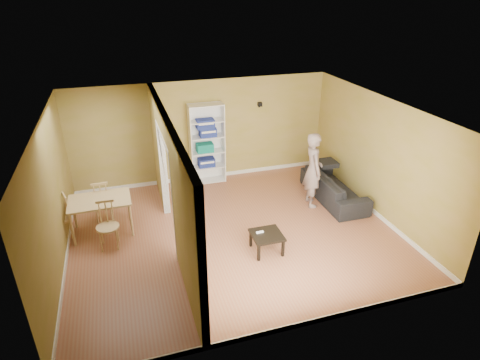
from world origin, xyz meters
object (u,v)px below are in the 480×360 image
(person, at_px, (314,164))
(chair_far, at_px, (102,199))
(chair_near, at_px, (108,226))
(dining_table, at_px, (100,203))
(chair_left, at_px, (59,218))
(bookshelf, at_px, (207,143))
(coffee_table, at_px, (267,237))
(sofa, at_px, (334,184))

(person, xyz_separation_m, chair_far, (-4.61, 0.74, -0.55))
(chair_near, bearing_deg, dining_table, 103.85)
(dining_table, bearing_deg, chair_left, -179.47)
(bookshelf, bearing_deg, chair_far, -154.88)
(dining_table, bearing_deg, chair_far, 88.36)
(person, distance_m, chair_left, 5.45)
(bookshelf, height_order, coffee_table, bookshelf)
(dining_table, distance_m, chair_far, 0.57)
(coffee_table, relative_size, chair_far, 0.60)
(sofa, relative_size, chair_near, 2.21)
(person, bearing_deg, dining_table, 96.07)
(coffee_table, bearing_deg, dining_table, 151.28)
(sofa, bearing_deg, coffee_table, 124.48)
(sofa, distance_m, chair_near, 5.17)
(person, height_order, coffee_table, person)
(chair_near, bearing_deg, chair_left, 150.02)
(person, height_order, chair_left, person)
(person, relative_size, chair_left, 2.16)
(bookshelf, xyz_separation_m, chair_near, (-2.50, -2.35, -0.55))
(bookshelf, bearing_deg, chair_near, -136.79)
(bookshelf, relative_size, coffee_table, 3.56)
(person, distance_m, coffee_table, 2.29)
(chair_near, bearing_deg, bookshelf, 46.15)
(coffee_table, height_order, dining_table, dining_table)
(sofa, relative_size, person, 1.02)
(chair_near, xyz_separation_m, chair_far, (-0.10, 1.13, 0.00))
(bookshelf, distance_m, dining_table, 3.17)
(dining_table, bearing_deg, person, -2.47)
(sofa, height_order, coffee_table, sofa)
(chair_left, bearing_deg, chair_near, 40.37)
(dining_table, xyz_separation_m, chair_far, (0.02, 0.54, -0.20))
(chair_left, height_order, chair_near, chair_left)
(bookshelf, height_order, chair_far, bookshelf)
(chair_near, bearing_deg, person, 7.95)
(sofa, bearing_deg, chair_left, 89.75)
(bookshelf, bearing_deg, dining_table, -146.15)
(person, bearing_deg, bookshelf, 54.34)
(sofa, bearing_deg, dining_table, 89.49)
(chair_left, bearing_deg, person, 71.26)
(chair_left, relative_size, chair_far, 0.99)
(chair_far, bearing_deg, sofa, 171.08)
(chair_left, xyz_separation_m, chair_far, (0.81, 0.54, 0.00))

